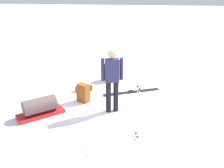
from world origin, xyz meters
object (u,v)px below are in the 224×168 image
Objects in this scene: backpack_bright at (110,72)px; ski_poles_planted_near at (138,110)px; gear_sled at (40,107)px; skier_standing at (112,78)px; sleeping_mat_rolled at (84,88)px; ski_pair_near at (131,92)px; backpack_large_dark at (83,93)px.

backpack_bright is 3.63m from ski_poles_planted_near.
ski_poles_planted_near reaches higher than gear_sled.
skier_standing is 1.85m from sleeping_mat_rolled.
ski_pair_near is 2.88m from gear_sled.
backpack_bright is 0.52× the size of gear_sled.
backpack_large_dark is at bearing 136.93° from gear_sled.
gear_sled is 2.15× the size of sleeping_mat_rolled.
skier_standing is 1.23m from backpack_large_dark.
ski_poles_planted_near is (2.46, 0.27, 0.67)m from ski_pair_near.
backpack_bright is at bearing -162.16° from ski_poles_planted_near.
ski_poles_planted_near is (1.15, 0.71, -0.27)m from skier_standing.
skier_standing is at bearing 62.89° from backpack_large_dark.
backpack_large_dark reaches higher than ski_pair_near.
backpack_large_dark is 1.32m from gear_sled.
backpack_large_dark is 2.33m from ski_poles_planted_near.
skier_standing is 2.74× the size of backpack_bright.
gear_sled is at bearing -26.85° from backpack_bright.
backpack_bright is at bearing 147.05° from sleeping_mat_rolled.
backpack_large_dark is at bearing -15.65° from backpack_bright.
backpack_large_dark is at bearing 13.29° from sleeping_mat_rolled.
backpack_bright reaches higher than gear_sled.
backpack_bright is at bearing -170.14° from skier_standing.
sleeping_mat_rolled is at bearing -142.92° from ski_poles_planted_near.
backpack_bright is (-1.82, 0.51, 0.04)m from backpack_large_dark.
backpack_bright is 1.13× the size of sleeping_mat_rolled.
ski_poles_planted_near reaches higher than sleeping_mat_rolled.
backpack_bright is at bearing 153.15° from gear_sled.
ski_pair_near is at bearing 93.18° from sleeping_mat_rolled.
gear_sled is (0.50, -1.80, -0.73)m from skier_standing.
skier_standing is at bearing 9.86° from backpack_bright.
ski_poles_planted_near is at bearing 75.34° from gear_sled.
backpack_bright is at bearing -139.62° from ski_pair_near.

